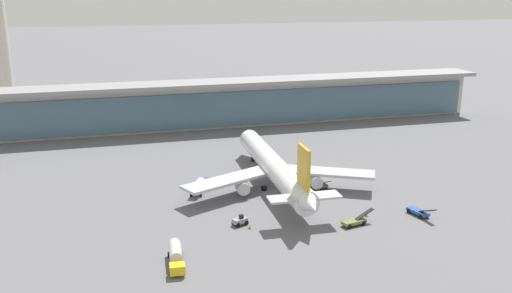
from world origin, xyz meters
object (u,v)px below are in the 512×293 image
(airliner_on_stand, at_px, (274,167))
(service_truck_near_nose_blue, at_px, (199,185))
(service_truck_on_taxiway_blue, at_px, (419,212))
(safety_cone_bravo, at_px, (249,227))
(service_truck_under_wing_olive, at_px, (355,221))
(service_truck_by_tail_grey, at_px, (240,221))
(safety_cone_alpha, at_px, (367,215))
(service_truck_at_far_stand_olive, at_px, (320,183))
(service_truck_mid_apron_yellow, at_px, (176,255))

(airliner_on_stand, relative_size, service_truck_near_nose_blue, 6.51)
(service_truck_on_taxiway_blue, distance_m, safety_cone_bravo, 34.23)
(service_truck_under_wing_olive, distance_m, service_truck_on_taxiway_blue, 14.33)
(service_truck_by_tail_grey, relative_size, safety_cone_bravo, 4.70)
(service_truck_near_nose_blue, height_order, service_truck_by_tail_grey, service_truck_near_nose_blue)
(airliner_on_stand, distance_m, service_truck_near_nose_blue, 17.31)
(service_truck_under_wing_olive, xyz_separation_m, safety_cone_bravo, (-19.80, 3.82, -0.49))
(airliner_on_stand, height_order, service_truck_by_tail_grey, airliner_on_stand)
(service_truck_by_tail_grey, bearing_deg, safety_cone_alpha, -5.97)
(service_truck_at_far_stand_olive, bearing_deg, safety_cone_bravo, -140.06)
(safety_cone_alpha, bearing_deg, service_truck_by_tail_grey, 174.03)
(service_truck_under_wing_olive, distance_m, safety_cone_alpha, 5.27)
(service_truck_on_taxiway_blue, distance_m, service_truck_at_far_stand_olive, 24.35)
(service_truck_mid_apron_yellow, bearing_deg, service_truck_near_nose_blue, 73.75)
(service_truck_under_wing_olive, xyz_separation_m, service_truck_at_far_stand_olive, (1.58, 21.72, 0.00))
(service_truck_near_nose_blue, distance_m, service_truck_on_taxiway_blue, 46.90)
(service_truck_mid_apron_yellow, bearing_deg, safety_cone_bravo, 34.62)
(service_truck_at_far_stand_olive, bearing_deg, service_truck_under_wing_olive, -94.15)
(airliner_on_stand, xyz_separation_m, safety_cone_alpha, (12.70, -20.82, -4.48))
(service_truck_under_wing_olive, height_order, service_truck_by_tail_grey, service_truck_under_wing_olive)
(service_truck_by_tail_grey, bearing_deg, service_truck_under_wing_olive, -15.68)
(airliner_on_stand, relative_size, safety_cone_bravo, 81.59)
(airliner_on_stand, distance_m, service_truck_under_wing_olive, 25.91)
(safety_cone_alpha, bearing_deg, service_truck_near_nose_blue, 143.02)
(service_truck_near_nose_blue, relative_size, service_truck_under_wing_olive, 1.27)
(airliner_on_stand, bearing_deg, service_truck_by_tail_grey, -124.47)
(service_truck_mid_apron_yellow, distance_m, service_truck_by_tail_grey, 18.77)
(service_truck_under_wing_olive, bearing_deg, service_truck_mid_apron_yellow, -169.21)
(service_truck_on_taxiway_blue, bearing_deg, service_truck_under_wing_olive, -176.18)
(service_truck_near_nose_blue, relative_size, service_truck_mid_apron_yellow, 1.00)
(service_truck_mid_apron_yellow, distance_m, service_truck_on_taxiway_blue, 49.89)
(service_truck_under_wing_olive, xyz_separation_m, service_truck_on_taxiway_blue, (14.30, 0.96, 0.00))
(service_truck_at_far_stand_olive, bearing_deg, service_truck_on_taxiway_blue, -58.51)
(service_truck_near_nose_blue, distance_m, service_truck_mid_apron_yellow, 33.63)
(service_truck_by_tail_grey, xyz_separation_m, service_truck_on_taxiway_blue, (35.40, -4.97, -0.07))
(service_truck_mid_apron_yellow, relative_size, service_truck_on_taxiway_blue, 1.26)
(safety_cone_bravo, bearing_deg, safety_cone_alpha, -1.27)
(airliner_on_stand, height_order, safety_cone_bravo, airliner_on_stand)
(safety_cone_bravo, bearing_deg, airliner_on_stand, 61.13)
(service_truck_under_wing_olive, height_order, service_truck_on_taxiway_blue, same)
(service_truck_mid_apron_yellow, height_order, service_truck_on_taxiway_blue, service_truck_mid_apron_yellow)
(safety_cone_bravo, bearing_deg, service_truck_at_far_stand_olive, 39.94)
(service_truck_near_nose_blue, bearing_deg, service_truck_on_taxiway_blue, -31.74)
(service_truck_by_tail_grey, bearing_deg, service_truck_at_far_stand_olive, 34.86)
(service_truck_on_taxiway_blue, height_order, safety_cone_alpha, service_truck_on_taxiway_blue)
(service_truck_on_taxiway_blue, bearing_deg, airliner_on_stand, 134.70)
(safety_cone_alpha, bearing_deg, service_truck_mid_apron_yellow, -165.70)
(service_truck_on_taxiway_blue, height_order, safety_cone_bravo, service_truck_on_taxiway_blue)
(service_truck_mid_apron_yellow, xyz_separation_m, service_truck_by_tail_grey, (13.89, 12.59, -0.83))
(airliner_on_stand, distance_m, safety_cone_alpha, 24.79)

